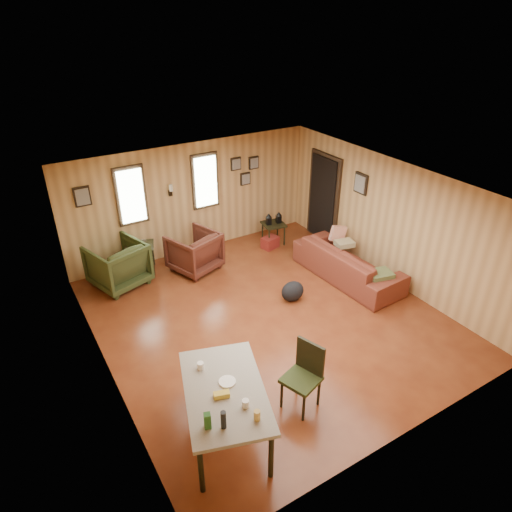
% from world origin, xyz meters
% --- Properties ---
extents(room, '(5.54, 6.04, 2.44)m').
position_xyz_m(room, '(0.17, 0.27, 1.21)').
color(room, brown).
rests_on(room, ground).
extents(sofa, '(0.81, 2.37, 0.91)m').
position_xyz_m(sofa, '(2.07, 0.30, 0.46)').
color(sofa, maroon).
rests_on(sofa, ground).
extents(recliner_brown, '(1.10, 1.07, 0.91)m').
position_xyz_m(recliner_brown, '(-0.39, 2.19, 0.45)').
color(recliner_brown, '#4D2117').
rests_on(recliner_brown, ground).
extents(recliner_green, '(1.17, 1.13, 0.97)m').
position_xyz_m(recliner_green, '(-1.89, 2.42, 0.49)').
color(recliner_green, '#313B1B').
rests_on(recliner_green, ground).
extents(end_table, '(0.71, 0.68, 0.72)m').
position_xyz_m(end_table, '(-1.36, 2.69, 0.41)').
color(end_table, black).
rests_on(end_table, ground).
extents(side_table, '(0.54, 0.54, 0.76)m').
position_xyz_m(side_table, '(1.64, 2.33, 0.52)').
color(side_table, black).
rests_on(side_table, ground).
extents(cooler, '(0.41, 0.34, 0.26)m').
position_xyz_m(cooler, '(1.45, 2.18, 0.13)').
color(cooler, maroon).
rests_on(cooler, ground).
extents(backpack, '(0.51, 0.42, 0.38)m').
position_xyz_m(backpack, '(0.68, 0.22, 0.19)').
color(backpack, black).
rests_on(backpack, ground).
extents(sofa_pillows, '(0.79, 1.90, 0.39)m').
position_xyz_m(sofa_pillows, '(2.24, 0.19, 0.51)').
color(sofa_pillows, '#545F35').
rests_on(sofa_pillows, sofa).
extents(dining_table, '(1.38, 1.79, 1.04)m').
position_xyz_m(dining_table, '(-1.80, -1.84, 0.73)').
color(dining_table, gray).
rests_on(dining_table, ground).
extents(dining_chair, '(0.57, 0.57, 0.99)m').
position_xyz_m(dining_chair, '(-0.63, -1.89, 0.55)').
color(dining_chair, '#313B1B').
rests_on(dining_chair, ground).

